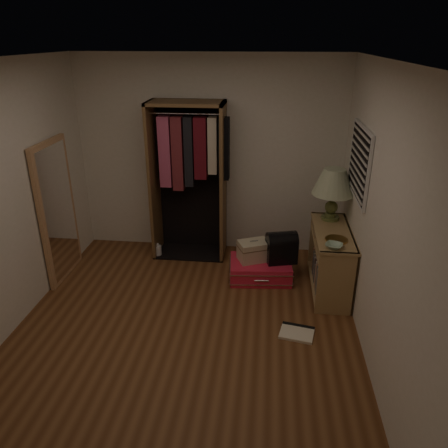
# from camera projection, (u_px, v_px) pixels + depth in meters

# --- Properties ---
(ground) EXTENTS (4.00, 4.00, 0.00)m
(ground) POSITION_uv_depth(u_px,v_px,m) (185.00, 331.00, 4.46)
(ground) COLOR brown
(ground) RESTS_ON ground
(room_walls) EXTENTS (3.52, 4.02, 2.60)m
(room_walls) POSITION_uv_depth(u_px,v_px,m) (188.00, 191.00, 3.89)
(room_walls) COLOR silver
(room_walls) RESTS_ON ground
(console_bookshelf) EXTENTS (0.42, 1.12, 0.75)m
(console_bookshelf) POSITION_uv_depth(u_px,v_px,m) (330.00, 258.00, 5.08)
(console_bookshelf) COLOR #A07C4D
(console_bookshelf) RESTS_ON ground
(open_wardrobe) EXTENTS (1.01, 0.50, 2.05)m
(open_wardrobe) POSITION_uv_depth(u_px,v_px,m) (191.00, 167.00, 5.61)
(open_wardrobe) COLOR brown
(open_wardrobe) RESTS_ON ground
(floor_mirror) EXTENTS (0.06, 0.80, 1.70)m
(floor_mirror) POSITION_uv_depth(u_px,v_px,m) (58.00, 211.00, 5.20)
(floor_mirror) COLOR tan
(floor_mirror) RESTS_ON ground
(pink_suitcase) EXTENTS (0.80, 0.61, 0.23)m
(pink_suitcase) POSITION_uv_depth(u_px,v_px,m) (260.00, 269.00, 5.40)
(pink_suitcase) COLOR red
(pink_suitcase) RESTS_ON ground
(train_case) EXTENTS (0.44, 0.38, 0.26)m
(train_case) POSITION_uv_depth(u_px,v_px,m) (254.00, 251.00, 5.34)
(train_case) COLOR #C5B896
(train_case) RESTS_ON pink_suitcase
(black_bag) EXTENTS (0.41, 0.31, 0.39)m
(black_bag) POSITION_uv_depth(u_px,v_px,m) (281.00, 246.00, 5.27)
(black_bag) COLOR black
(black_bag) RESTS_ON pink_suitcase
(table_lamp) EXTENTS (0.57, 0.57, 0.62)m
(table_lamp) POSITION_uv_depth(u_px,v_px,m) (334.00, 183.00, 5.06)
(table_lamp) COLOR #525C2C
(table_lamp) RESTS_ON console_bookshelf
(brass_tray) EXTENTS (0.27, 0.27, 0.01)m
(brass_tray) POSITION_uv_depth(u_px,v_px,m) (336.00, 240.00, 4.70)
(brass_tray) COLOR #B58545
(brass_tray) RESTS_ON console_bookshelf
(ceramic_bowl) EXTENTS (0.23, 0.23, 0.04)m
(ceramic_bowl) POSITION_uv_depth(u_px,v_px,m) (334.00, 246.00, 4.53)
(ceramic_bowl) COLOR #99B89C
(ceramic_bowl) RESTS_ON console_bookshelf
(white_jug) EXTENTS (0.12, 0.12, 0.18)m
(white_jug) POSITION_uv_depth(u_px,v_px,m) (158.00, 251.00, 5.95)
(white_jug) COLOR silver
(white_jug) RESTS_ON ground
(floor_book) EXTENTS (0.38, 0.33, 0.03)m
(floor_book) POSITION_uv_depth(u_px,v_px,m) (297.00, 332.00, 4.43)
(floor_book) COLOR #F3EACC
(floor_book) RESTS_ON ground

